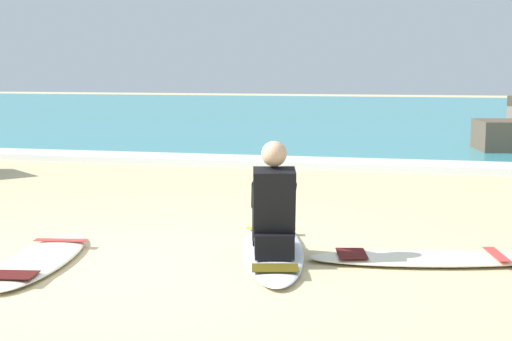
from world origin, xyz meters
name	(u,v)px	position (x,y,z in m)	size (l,w,h in m)	color
ground_plane	(152,267)	(0.00, 0.00, 0.00)	(80.00, 80.00, 0.00)	beige
sea	(362,113)	(0.00, 20.08, 0.05)	(80.00, 28.00, 0.10)	teal
breaking_foam	(292,162)	(0.00, 6.38, 0.06)	(80.00, 0.90, 0.11)	white
surfboard_main	(273,249)	(0.86, 0.69, 0.04)	(1.04, 2.42, 0.08)	silver
surfer_seated	(274,211)	(0.93, 0.39, 0.44)	(0.50, 0.76, 0.95)	black
surfboard_spare_near	(40,259)	(-0.95, -0.10, 0.04)	(0.80, 1.91, 0.08)	#EFE5C6
surfboard_spare_far	(428,258)	(2.19, 0.66, 0.04)	(2.07, 0.92, 0.08)	#EFE5C6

